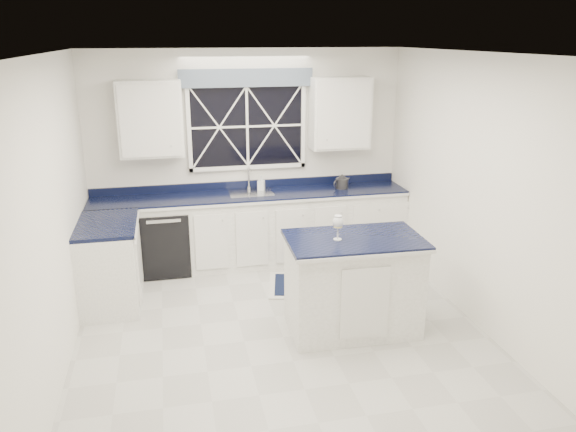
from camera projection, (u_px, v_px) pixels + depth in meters
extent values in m
plane|color=#B1B1AD|center=(283.00, 337.00, 5.55)|extent=(4.50, 4.50, 0.00)
cube|color=silver|center=(247.00, 157.00, 7.23)|extent=(4.00, 0.10, 2.70)
cube|color=white|center=(252.00, 230.00, 7.22)|extent=(3.98, 0.60, 0.90)
cube|color=white|center=(110.00, 265.00, 6.14)|extent=(0.60, 1.00, 0.90)
cube|color=black|center=(252.00, 195.00, 7.08)|extent=(3.98, 0.64, 0.04)
cube|color=black|center=(165.00, 240.00, 7.01)|extent=(0.60, 0.58, 0.82)
cube|color=black|center=(247.00, 126.00, 7.07)|extent=(1.40, 0.02, 1.00)
cube|color=slate|center=(247.00, 78.00, 6.83)|extent=(1.65, 0.04, 0.22)
cube|color=white|center=(150.00, 119.00, 6.66)|extent=(0.75, 0.34, 0.90)
cube|color=white|center=(340.00, 113.00, 7.14)|extent=(0.75, 0.34, 0.90)
cylinder|color=#B1B1B3|center=(249.00, 188.00, 7.27)|extent=(0.05, 0.05, 0.04)
cylinder|color=#B1B1B3|center=(249.00, 177.00, 7.23)|extent=(0.02, 0.02, 0.28)
cylinder|color=#B1B1B3|center=(250.00, 169.00, 7.11)|extent=(0.02, 0.18, 0.02)
cube|color=white|center=(353.00, 286.00, 5.58)|extent=(1.27, 0.76, 0.94)
cube|color=black|center=(355.00, 240.00, 5.42)|extent=(1.34, 0.83, 0.04)
cube|color=beige|center=(320.00, 285.00, 6.68)|extent=(1.34, 0.98, 0.01)
cube|color=black|center=(320.00, 284.00, 6.68)|extent=(1.18, 0.82, 0.01)
cylinder|color=#2E2E30|center=(342.00, 183.00, 7.30)|extent=(0.21, 0.21, 0.13)
cone|color=#2E2E30|center=(342.00, 176.00, 7.27)|extent=(0.18, 0.18, 0.06)
torus|color=#2E2E30|center=(337.00, 184.00, 7.25)|extent=(0.11, 0.06, 0.11)
cylinder|color=#2E2E30|center=(347.00, 181.00, 7.35)|extent=(0.07, 0.04, 0.09)
cylinder|color=silver|center=(338.00, 239.00, 5.37)|extent=(0.08, 0.08, 0.01)
cylinder|color=silver|center=(338.00, 233.00, 5.35)|extent=(0.01, 0.01, 0.13)
ellipsoid|color=silver|center=(338.00, 222.00, 5.32)|extent=(0.10, 0.10, 0.13)
cylinder|color=#CFBF6D|center=(338.00, 224.00, 5.33)|extent=(0.08, 0.08, 0.05)
imported|color=silver|center=(261.00, 183.00, 7.22)|extent=(0.11, 0.11, 0.19)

